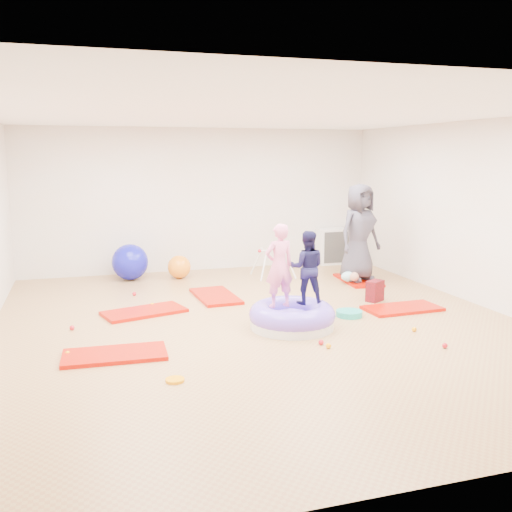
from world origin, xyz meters
name	(u,v)px	position (x,y,z in m)	size (l,w,h in m)	color
room	(263,222)	(0.00, 0.00, 1.40)	(7.01, 8.01, 2.81)	#A17043
gym_mat_front_left	(115,355)	(-1.99, -0.69, 0.02)	(1.16, 0.58, 0.05)	#BE0101
gym_mat_mid_left	(144,312)	(-1.47, 1.05, 0.02)	(1.16, 0.58, 0.05)	#BE0101
gym_mat_center_back	(216,296)	(-0.27, 1.66, 0.02)	(1.18, 0.59, 0.05)	#BE0101
gym_mat_right	(402,308)	(2.22, 0.11, 0.02)	(1.13, 0.57, 0.05)	#BE0101
gym_mat_rear_right	(358,280)	(2.50, 2.08, 0.02)	(1.12, 0.56, 0.05)	#BE0101
inflatable_cushion	(292,317)	(0.34, -0.23, 0.14)	(1.15, 1.15, 0.36)	silver
child_pink	(279,262)	(0.17, -0.17, 0.89)	(0.41, 0.27, 1.11)	pink
child_navy	(307,264)	(0.59, -0.12, 0.83)	(0.49, 0.38, 1.00)	#14123A
adult_caregiver	(359,232)	(2.46, 2.01, 0.91)	(0.85, 0.55, 1.73)	#3C3947
infant	(351,276)	(2.26, 1.88, 0.15)	(0.34, 0.35, 0.20)	#97CCDD
ball_pit_balls	(240,323)	(-0.30, 0.07, 0.03)	(4.37, 3.78, 0.07)	red
exercise_ball_blue	(130,262)	(-1.46, 3.44, 0.33)	(0.66, 0.66, 0.66)	#1213B6
exercise_ball_orange	(179,267)	(-0.58, 3.30, 0.22)	(0.43, 0.43, 0.43)	orange
infant_play_gym	(273,259)	(1.11, 2.82, 0.36)	(0.71, 0.67, 0.54)	silver
cube_shelf	(335,246)	(2.83, 3.79, 0.38)	(0.76, 0.37, 0.76)	silver
balance_disc	(349,314)	(1.31, 0.03, 0.04)	(0.37, 0.37, 0.08)	#1EAA9B
backpack	(375,291)	(2.09, 0.71, 0.17)	(0.29, 0.18, 0.33)	#950311
yellow_toy	(175,380)	(-1.45, -1.61, 0.01)	(0.19, 0.19, 0.03)	#FFA002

